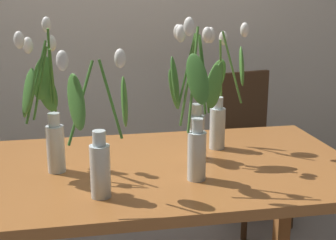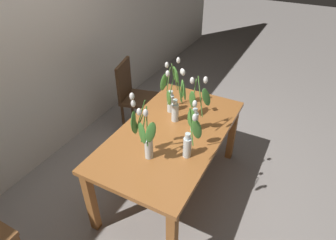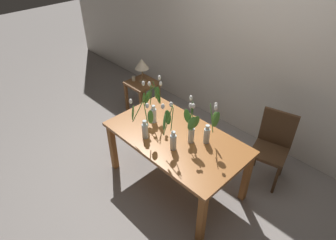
{
  "view_description": "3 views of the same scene",
  "coord_description": "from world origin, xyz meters",
  "views": [
    {
      "loc": [
        -0.28,
        -1.73,
        1.4
      ],
      "look_at": [
        0.04,
        -0.04,
        0.94
      ],
      "focal_mm": 50.37,
      "sensor_mm": 36.0,
      "label": 1
    },
    {
      "loc": [
        -1.84,
        -0.94,
        2.34
      ],
      "look_at": [
        -0.07,
        -0.0,
        0.92
      ],
      "focal_mm": 30.63,
      "sensor_mm": 36.0,
      "label": 2
    },
    {
      "loc": [
        1.74,
        -1.83,
        2.81
      ],
      "look_at": [
        -0.07,
        -0.06,
        0.96
      ],
      "focal_mm": 30.98,
      "sensor_mm": 36.0,
      "label": 3
    }
  ],
  "objects": [
    {
      "name": "room_wall_rear",
      "position": [
        0.0,
        1.55,
        1.35
      ],
      "size": [
        9.0,
        0.1,
        2.7
      ],
      "primitive_type": "cube",
      "color": "silver",
      "rests_on": "ground"
    },
    {
      "name": "dining_table",
      "position": [
        0.0,
        0.0,
        0.65
      ],
      "size": [
        1.6,
        0.9,
        0.74
      ],
      "color": "#A3602D",
      "rests_on": "ground"
    },
    {
      "name": "tulip_vase_0",
      "position": [
        -0.41,
        0.02,
        0.97
      ],
      "size": [
        0.15,
        0.25,
        0.58
      ],
      "color": "silver",
      "rests_on": "dining_table"
    },
    {
      "name": "tulip_vase_1",
      "position": [
        -0.23,
        -0.27,
        0.92
      ],
      "size": [
        0.22,
        0.2,
        0.5
      ],
      "color": "silver",
      "rests_on": "dining_table"
    },
    {
      "name": "tulip_vase_2",
      "position": [
        0.1,
        -0.19,
        0.94
      ],
      "size": [
        0.15,
        0.19,
        0.59
      ],
      "color": "silver",
      "rests_on": "dining_table"
    },
    {
      "name": "tulip_vase_3",
      "position": [
        0.32,
        0.17,
        0.92
      ],
      "size": [
        0.16,
        0.17,
        0.54
      ],
      "color": "silver",
      "rests_on": "dining_table"
    },
    {
      "name": "tulip_vase_4",
      "position": [
        0.18,
        0.04,
        0.95
      ],
      "size": [
        0.26,
        0.17,
        0.54
      ],
      "color": "silver",
      "rests_on": "dining_table"
    },
    {
      "name": "dining_chair",
      "position": [
        0.73,
        0.92,
        0.52
      ],
      "size": [
        0.49,
        0.49,
        0.93
      ],
      "color": "#4C331E",
      "rests_on": "ground"
    }
  ]
}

